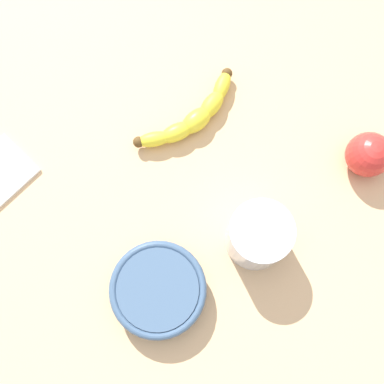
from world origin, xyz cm
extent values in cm
cube|color=tan|center=(0.00, 0.00, 1.50)|extent=(120.00, 120.00, 3.00)
ellipsoid|color=yellow|center=(-0.68, -7.27, 4.69)|extent=(6.05, 5.42, 2.44)
ellipsoid|color=yellow|center=(-3.99, -5.37, 4.69)|extent=(6.42, 4.90, 2.91)
ellipsoid|color=yellow|center=(-7.67, -4.36, 4.69)|extent=(6.16, 4.14, 3.38)
ellipsoid|color=yellow|center=(-11.49, -4.32, 4.69)|extent=(6.05, 3.56, 2.91)
ellipsoid|color=yellow|center=(-15.20, -5.25, 4.69)|extent=(6.24, 4.37, 2.44)
sphere|color=#513819|center=(1.38, -8.84, 4.69)|extent=(1.86, 1.86, 1.86)
sphere|color=#513819|center=(-17.60, -6.19, 4.69)|extent=(1.86, 1.86, 1.86)
cylinder|color=silver|center=(1.02, 15.46, 7.43)|extent=(9.25, 9.25, 8.85)
cylinder|color=beige|center=(1.02, 15.46, 7.34)|extent=(8.75, 8.75, 8.18)
cylinder|color=#3D5675|center=(16.50, 9.52, 5.03)|extent=(11.99, 11.99, 4.05)
torus|color=#3D5675|center=(16.50, 9.52, 6.45)|extent=(14.24, 14.24, 1.20)
sphere|color=red|center=(-20.60, 20.20, 6.56)|extent=(7.12, 7.12, 7.12)
camera|label=1|loc=(16.14, 15.84, 73.51)|focal=42.52mm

